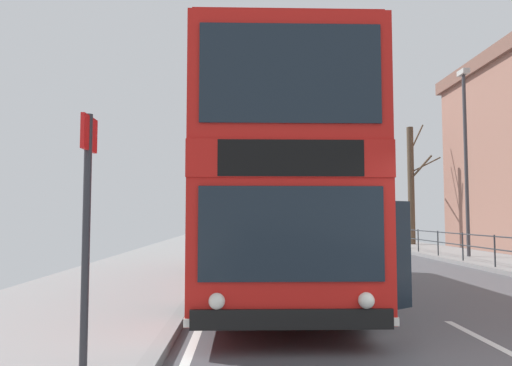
{
  "coord_description": "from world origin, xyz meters",
  "views": [
    {
      "loc": [
        -3.28,
        -4.29,
        1.68
      ],
      "look_at": [
        -3.05,
        5.03,
        2.32
      ],
      "focal_mm": 34.27,
      "sensor_mm": 36.0,
      "label": 1
    }
  ],
  "objects_px": {
    "background_bus_far_lane": "(328,217)",
    "bus_stop_sign_near": "(87,210)",
    "street_lamp_far_side": "(466,147)",
    "bare_tree_far_01": "(411,183)",
    "double_decker_bus_main": "(269,190)"
  },
  "relations": [
    {
      "from": "background_bus_far_lane",
      "to": "bus_stop_sign_near",
      "type": "xyz_separation_m",
      "value": [
        -7.64,
        -29.88,
        0.08
      ]
    },
    {
      "from": "bus_stop_sign_near",
      "to": "street_lamp_far_side",
      "type": "distance_m",
      "value": 17.55
    },
    {
      "from": "background_bus_far_lane",
      "to": "bus_stop_sign_near",
      "type": "relative_size",
      "value": 3.49
    },
    {
      "from": "street_lamp_far_side",
      "to": "background_bus_far_lane",
      "type": "bearing_deg",
      "value": 99.76
    },
    {
      "from": "street_lamp_far_side",
      "to": "bare_tree_far_01",
      "type": "relative_size",
      "value": 1.07
    },
    {
      "from": "bare_tree_far_01",
      "to": "bus_stop_sign_near",
      "type": "bearing_deg",
      "value": -116.5
    },
    {
      "from": "background_bus_far_lane",
      "to": "bus_stop_sign_near",
      "type": "bearing_deg",
      "value": -104.34
    },
    {
      "from": "background_bus_far_lane",
      "to": "bare_tree_far_01",
      "type": "distance_m",
      "value": 8.52
    },
    {
      "from": "double_decker_bus_main",
      "to": "street_lamp_far_side",
      "type": "xyz_separation_m",
      "value": [
        8.21,
        7.8,
        2.16
      ]
    },
    {
      "from": "double_decker_bus_main",
      "to": "street_lamp_far_side",
      "type": "distance_m",
      "value": 11.53
    },
    {
      "from": "street_lamp_far_side",
      "to": "bare_tree_far_01",
      "type": "xyz_separation_m",
      "value": [
        0.75,
        8.46,
        -0.88
      ]
    },
    {
      "from": "bus_stop_sign_near",
      "to": "street_lamp_far_side",
      "type": "relative_size",
      "value": 0.35
    },
    {
      "from": "background_bus_far_lane",
      "to": "bus_stop_sign_near",
      "type": "distance_m",
      "value": 30.84
    },
    {
      "from": "bus_stop_sign_near",
      "to": "street_lamp_far_side",
      "type": "bearing_deg",
      "value": 53.18
    },
    {
      "from": "double_decker_bus_main",
      "to": "bus_stop_sign_near",
      "type": "bearing_deg",
      "value": -109.72
    }
  ]
}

